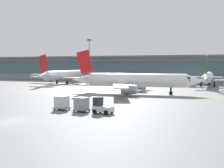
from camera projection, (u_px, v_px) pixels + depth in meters
ground_plane at (11, 122)px, 33.23m from camera, size 400.00×400.00×0.00m
taxiway_centreline_stripe at (134, 95)px, 62.51m from camera, size 109.62×9.88×0.01m
terminal_concourse at (163, 68)px, 111.72m from camera, size 228.33×11.00×9.60m
gate_airplane_1 at (64, 75)px, 98.72m from camera, size 26.41×28.37×9.41m
gate_airplane_2 at (208, 77)px, 85.80m from camera, size 25.08×26.91×8.93m
taxiing_regional_jet at (135, 81)px, 64.28m from camera, size 29.07×26.93×9.62m
baggage_tug at (102, 107)px, 38.63m from camera, size 2.77×1.92×2.10m
cargo_dolly_lead at (82, 104)px, 40.12m from camera, size 2.30×1.87×1.94m
cargo_dolly_trailing at (62, 102)px, 41.74m from camera, size 2.30×1.87×1.94m
apron_light_mast_1 at (89, 58)px, 112.48m from camera, size 1.80×0.36×15.74m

